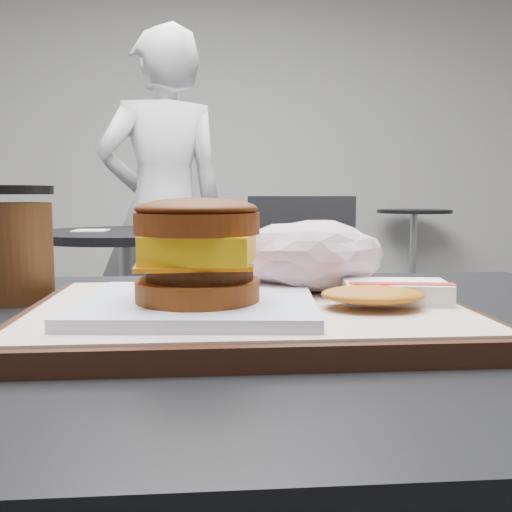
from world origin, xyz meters
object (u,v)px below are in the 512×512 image
object	(u,v)px
hash_brown	(386,293)
crumpled_wrapper	(307,255)
serving_tray	(249,314)
coffee_cup	(17,247)
patron	(164,211)
breakfast_sandwich	(198,264)
neighbor_table	(128,284)
customer_table	(255,512)
neighbor_chair	(268,296)

from	to	relation	value
hash_brown	crumpled_wrapper	bearing A→B (deg)	121.79
serving_tray	crumpled_wrapper	distance (m)	0.10
coffee_cup	patron	bearing A→B (deg)	90.06
breakfast_sandwich	hash_brown	distance (m)	0.16
serving_tray	breakfast_sandwich	bearing A→B (deg)	-142.67
coffee_cup	serving_tray	bearing A→B (deg)	-28.64
breakfast_sandwich	crumpled_wrapper	world-z (taller)	breakfast_sandwich
patron	neighbor_table	bearing A→B (deg)	60.70
customer_table	serving_tray	xyz separation A→B (m)	(-0.01, -0.02, 0.20)
neighbor_table	customer_table	bearing A→B (deg)	-78.02
neighbor_table	breakfast_sandwich	bearing A→B (deg)	-80.01
customer_table	coffee_cup	distance (m)	0.36
breakfast_sandwich	neighbor_chair	world-z (taller)	breakfast_sandwich
crumpled_wrapper	neighbor_table	bearing A→B (deg)	104.26
serving_tray	neighbor_chair	distance (m)	1.63
serving_tray	crumpled_wrapper	bearing A→B (deg)	47.60
neighbor_table	neighbor_chair	xyz separation A→B (m)	(0.52, -0.07, -0.04)
hash_brown	neighbor_table	size ratio (longest dim) A/B	0.17
patron	neighbor_chair	bearing A→B (deg)	110.62
hash_brown	patron	size ratio (longest dim) A/B	0.08
crumpled_wrapper	patron	size ratio (longest dim) A/B	0.10
coffee_cup	breakfast_sandwich	bearing A→B (deg)	-39.89
neighbor_chair	neighbor_table	bearing A→B (deg)	171.93
hash_brown	neighbor_chair	world-z (taller)	neighbor_chair
crumpled_wrapper	coffee_cup	world-z (taller)	coffee_cup
breakfast_sandwich	neighbor_table	bearing A→B (deg)	99.99
serving_tray	coffee_cup	size ratio (longest dim) A/B	3.06
customer_table	breakfast_sandwich	size ratio (longest dim) A/B	3.90
serving_tray	breakfast_sandwich	size ratio (longest dim) A/B	1.85
serving_tray	hash_brown	world-z (taller)	hash_brown
customer_table	serving_tray	world-z (taller)	serving_tray
serving_tray	customer_table	bearing A→B (deg)	69.35
neighbor_chair	patron	size ratio (longest dim) A/B	0.54
serving_tray	neighbor_table	bearing A→B (deg)	101.61
customer_table	neighbor_chair	xyz separation A→B (m)	(0.17, 1.58, -0.07)
serving_tray	neighbor_chair	xyz separation A→B (m)	(0.18, 1.59, -0.27)
breakfast_sandwich	coffee_cup	world-z (taller)	coffee_cup
crumpled_wrapper	patron	bearing A→B (deg)	98.36
customer_table	hash_brown	world-z (taller)	hash_brown
customer_table	neighbor_table	distance (m)	1.69
neighbor_table	neighbor_chair	bearing A→B (deg)	-8.07
customer_table	neighbor_table	xyz separation A→B (m)	(-0.35, 1.65, -0.03)
hash_brown	neighbor_chair	size ratio (longest dim) A/B	0.14
crumpled_wrapper	serving_tray	bearing A→B (deg)	-132.40
hash_brown	patron	xyz separation A→B (m)	(-0.36, 2.16, 0.01)
serving_tray	breakfast_sandwich	xyz separation A→B (m)	(-0.04, -0.03, 0.05)
neighbor_chair	patron	distance (m)	0.75
neighbor_table	neighbor_chair	world-z (taller)	neighbor_chair
hash_brown	patron	bearing A→B (deg)	99.43
neighbor_chair	crumpled_wrapper	bearing A→B (deg)	-94.41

